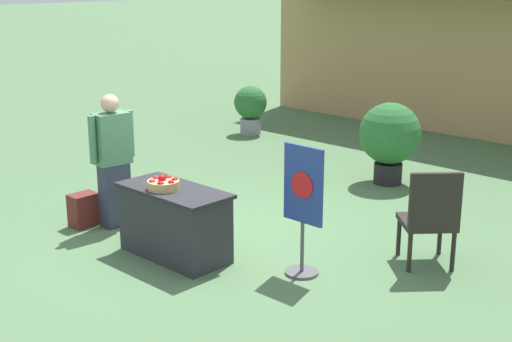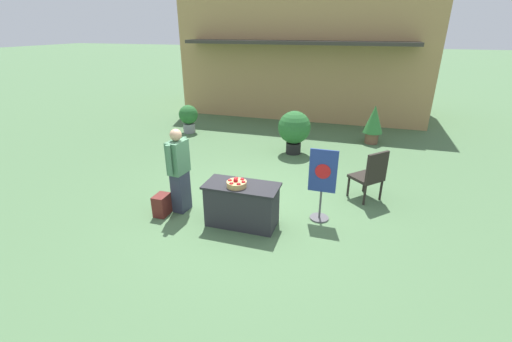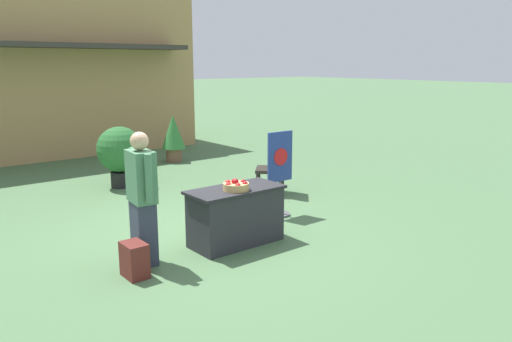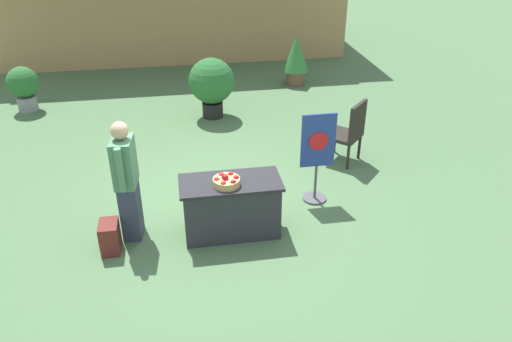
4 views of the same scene
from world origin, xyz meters
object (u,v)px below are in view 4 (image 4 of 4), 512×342
at_px(display_table, 231,207).
at_px(potted_plant_near_left, 212,83).
at_px(apple_basket, 226,181).
at_px(patio_chair, 349,130).
at_px(potted_plant_far_right, 296,57).
at_px(poster_board, 317,156).
at_px(potted_plant_near_right, 23,85).
at_px(backpack, 110,237).
at_px(person_visitor, 127,181).

height_order(display_table, potted_plant_near_left, potted_plant_near_left).
bearing_deg(display_table, apple_basket, -122.33).
xyz_separation_m(patio_chair, potted_plant_near_left, (-2.10, 2.39, 0.13)).
bearing_deg(potted_plant_near_left, display_table, -91.76).
distance_m(display_table, potted_plant_far_right, 6.18).
bearing_deg(potted_plant_far_right, apple_basket, -111.90).
bearing_deg(patio_chair, poster_board, 94.47).
xyz_separation_m(apple_basket, patio_chair, (2.28, 1.78, -0.26)).
distance_m(patio_chair, potted_plant_near_left, 3.19).
distance_m(potted_plant_far_right, potted_plant_near_right, 6.07).
relative_size(apple_basket, potted_plant_near_right, 0.37).
bearing_deg(display_table, backpack, -174.56).
height_order(person_visitor, poster_board, person_visitor).
relative_size(potted_plant_far_right, potted_plant_near_left, 0.97).
distance_m(potted_plant_far_right, potted_plant_near_left, 2.72).
relative_size(person_visitor, potted_plant_near_left, 1.36).
height_order(backpack, potted_plant_near_left, potted_plant_near_left).
bearing_deg(potted_plant_near_right, potted_plant_far_right, 6.09).
height_order(poster_board, potted_plant_far_right, poster_board).
relative_size(poster_board, potted_plant_near_left, 1.13).
height_order(poster_board, potted_plant_near_left, poster_board).
relative_size(apple_basket, potted_plant_near_left, 0.29).
distance_m(display_table, patio_chair, 2.80).
bearing_deg(poster_board, potted_plant_near_left, -160.43).
height_order(person_visitor, backpack, person_visitor).
xyz_separation_m(patio_chair, potted_plant_near_right, (-5.97, 3.41, -0.05)).
height_order(potted_plant_near_right, potted_plant_near_left, potted_plant_near_left).
distance_m(apple_basket, person_visitor, 1.29).
relative_size(backpack, potted_plant_far_right, 0.35).
relative_size(patio_chair, potted_plant_far_right, 0.92).
distance_m(person_visitor, potted_plant_near_right, 5.52).
bearing_deg(poster_board, backpack, -75.44).
bearing_deg(patio_chair, apple_basket, 81.30).
bearing_deg(apple_basket, poster_board, 26.34).
distance_m(display_table, potted_plant_near_left, 4.10).
height_order(display_table, patio_chair, patio_chair).
bearing_deg(potted_plant_near_right, display_table, -53.64).
xyz_separation_m(display_table, person_visitor, (-1.32, 0.14, 0.45)).
distance_m(apple_basket, backpack, 1.67).
bearing_deg(display_table, potted_plant_far_right, 68.28).
bearing_deg(patio_chair, backpack, 69.04).
bearing_deg(patio_chair, potted_plant_near_left, -5.44).
distance_m(backpack, potted_plant_near_right, 5.68).
bearing_deg(backpack, display_table, 5.44).
bearing_deg(apple_basket, patio_chair, 37.96).
bearing_deg(display_table, patio_chair, 37.20).
distance_m(apple_basket, patio_chair, 2.91).
height_order(potted_plant_far_right, potted_plant_near_right, potted_plant_far_right).
distance_m(person_visitor, potted_plant_near_left, 4.20).
xyz_separation_m(person_visitor, potted_plant_near_right, (-2.43, 4.95, -0.30)).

